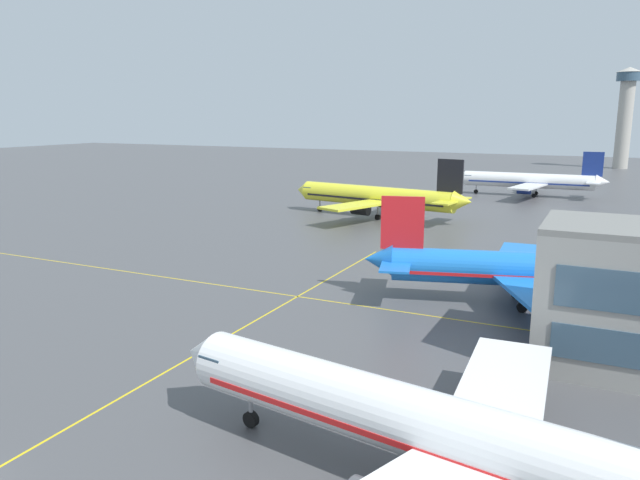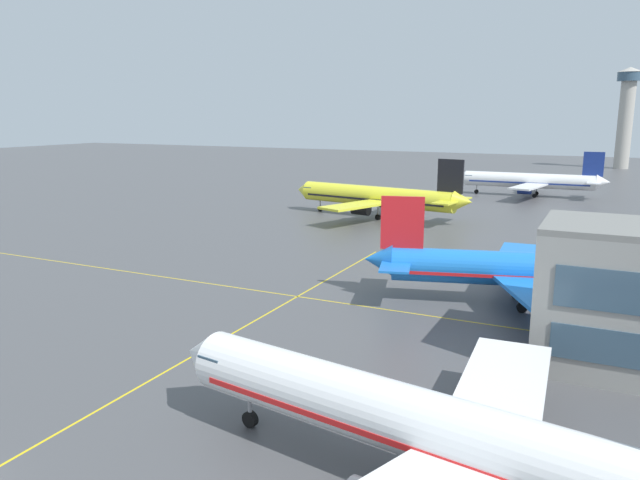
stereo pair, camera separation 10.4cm
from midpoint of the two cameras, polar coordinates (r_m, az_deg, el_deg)
The scene contains 6 objects.
airliner_front_gate at distance 33.43m, azimuth 11.46°, elevation -17.31°, with size 37.16×31.70×11.57m.
airliner_second_row at distance 67.67m, azimuth 19.65°, elevation -2.72°, with size 36.23×30.87×11.42m.
airliner_third_row at distance 119.23m, azimuth 5.55°, elevation 4.08°, with size 38.80×33.13×12.07m.
airliner_far_left_stand at distance 158.37m, azimuth 19.26°, elevation 5.29°, with size 36.27×31.37×11.30m.
taxiway_markings at distance 51.75m, azimuth -13.15°, elevation -11.34°, with size 151.69×91.43×0.01m.
control_tower at distance 252.67m, azimuth 26.95°, elevation 10.86°, with size 8.82×8.82×36.65m.
Camera 2 is at (30.61, -17.80, 20.10)m, focal length 33.91 mm.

